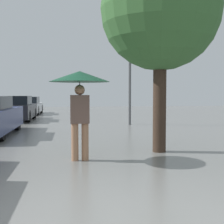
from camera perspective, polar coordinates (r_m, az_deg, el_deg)
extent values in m
cylinder|color=#9E7051|center=(6.39, -6.80, -5.47)|extent=(0.14, 0.14, 0.76)
cylinder|color=#9E7051|center=(6.40, -4.94, -5.45)|extent=(0.14, 0.14, 0.76)
cube|color=brown|center=(6.32, -5.91, 0.52)|extent=(0.38, 0.22, 0.57)
sphere|color=#9E7051|center=(6.32, -5.93, 4.04)|extent=(0.21, 0.21, 0.21)
cylinder|color=#515456|center=(6.32, -5.92, 2.76)|extent=(0.02, 0.02, 0.61)
cone|color=#14472D|center=(6.33, -5.94, 6.49)|extent=(1.22, 1.22, 0.21)
cylinder|color=black|center=(12.14, -16.94, -1.76)|extent=(0.18, 0.61, 0.61)
cylinder|color=black|center=(9.49, -19.61, -3.21)|extent=(0.18, 0.61, 0.61)
cube|color=black|center=(16.54, -17.22, 0.19)|extent=(1.73, 3.82, 0.65)
cube|color=black|center=(16.33, -17.36, 2.06)|extent=(1.47, 1.72, 0.44)
cylinder|color=black|center=(17.86, -19.03, -0.26)|extent=(0.18, 0.57, 0.57)
cylinder|color=black|center=(17.61, -14.07, -0.22)|extent=(0.18, 0.57, 0.57)
cylinder|color=black|center=(15.27, -15.07, -0.78)|extent=(0.18, 0.57, 0.57)
cube|color=silver|center=(21.43, -15.28, 0.81)|extent=(1.78, 4.12, 0.56)
cube|color=black|center=(21.21, -15.38, 2.14)|extent=(1.51, 1.85, 0.44)
cylinder|color=black|center=(22.82, -16.84, 0.57)|extent=(0.18, 0.59, 0.59)
cylinder|color=black|center=(22.62, -12.83, 0.60)|extent=(0.18, 0.59, 0.59)
cylinder|color=black|center=(20.31, -18.00, 0.21)|extent=(0.18, 0.59, 0.59)
cylinder|color=black|center=(20.08, -13.50, 0.25)|extent=(0.18, 0.59, 0.59)
cylinder|color=#38281E|center=(7.33, 8.70, 2.52)|extent=(0.31, 0.31, 2.51)
sphere|color=#386633|center=(7.57, 8.84, 17.94)|extent=(2.75, 2.75, 2.75)
cylinder|color=#515456|center=(13.68, 3.28, 7.69)|extent=(0.11, 0.11, 4.78)
sphere|color=beige|center=(14.09, 3.32, 17.80)|extent=(0.30, 0.30, 0.30)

